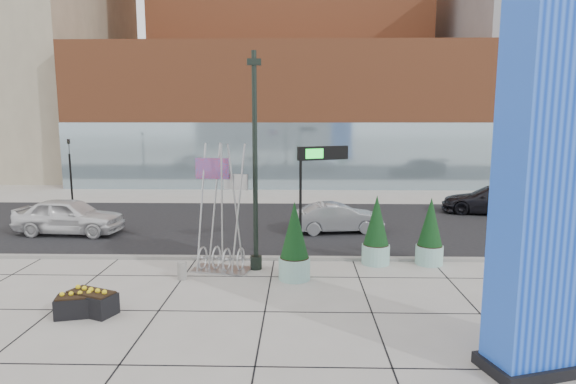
{
  "coord_description": "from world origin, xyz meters",
  "views": [
    {
      "loc": [
        1.96,
        -13.78,
        5.41
      ],
      "look_at": [
        1.58,
        2.0,
        2.94
      ],
      "focal_mm": 30.0,
      "sensor_mm": 36.0,
      "label": 1
    }
  ],
  "objects_px": {
    "blue_pylon": "(561,164)",
    "overhead_street_sign": "(321,164)",
    "lamp_post": "(255,183)",
    "public_art_sculpture": "(222,238)",
    "concrete_bollard": "(182,270)",
    "car_white_west": "(69,216)",
    "car_silver_mid": "(337,218)"
  },
  "relations": [
    {
      "from": "blue_pylon",
      "to": "concrete_bollard",
      "type": "height_order",
      "value": "blue_pylon"
    },
    {
      "from": "blue_pylon",
      "to": "car_silver_mid",
      "type": "distance_m",
      "value": 13.4
    },
    {
      "from": "blue_pylon",
      "to": "car_white_west",
      "type": "distance_m",
      "value": 20.21
    },
    {
      "from": "blue_pylon",
      "to": "car_white_west",
      "type": "relative_size",
      "value": 1.87
    },
    {
      "from": "concrete_bollard",
      "to": "blue_pylon",
      "type": "bearing_deg",
      "value": -30.81
    },
    {
      "from": "blue_pylon",
      "to": "car_silver_mid",
      "type": "height_order",
      "value": "blue_pylon"
    },
    {
      "from": "lamp_post",
      "to": "concrete_bollard",
      "type": "height_order",
      "value": "lamp_post"
    },
    {
      "from": "car_silver_mid",
      "to": "public_art_sculpture",
      "type": "bearing_deg",
      "value": 133.38
    },
    {
      "from": "public_art_sculpture",
      "to": "overhead_street_sign",
      "type": "relative_size",
      "value": 1.05
    },
    {
      "from": "overhead_street_sign",
      "to": "car_white_west",
      "type": "relative_size",
      "value": 0.88
    },
    {
      "from": "blue_pylon",
      "to": "lamp_post",
      "type": "distance_m",
      "value": 9.72
    },
    {
      "from": "overhead_street_sign",
      "to": "car_white_west",
      "type": "bearing_deg",
      "value": 136.19
    },
    {
      "from": "overhead_street_sign",
      "to": "blue_pylon",
      "type": "bearing_deg",
      "value": -83.53
    },
    {
      "from": "public_art_sculpture",
      "to": "overhead_street_sign",
      "type": "distance_m",
      "value": 4.48
    },
    {
      "from": "car_white_west",
      "to": "blue_pylon",
      "type": "bearing_deg",
      "value": -122.06
    },
    {
      "from": "overhead_street_sign",
      "to": "car_white_west",
      "type": "height_order",
      "value": "overhead_street_sign"
    },
    {
      "from": "public_art_sculpture",
      "to": "concrete_bollard",
      "type": "relative_size",
      "value": 7.39
    },
    {
      "from": "car_silver_mid",
      "to": "car_white_west",
      "type": "bearing_deg",
      "value": 84.24
    },
    {
      "from": "public_art_sculpture",
      "to": "overhead_street_sign",
      "type": "height_order",
      "value": "public_art_sculpture"
    },
    {
      "from": "blue_pylon",
      "to": "car_white_west",
      "type": "bearing_deg",
      "value": 127.3
    },
    {
      "from": "car_silver_mid",
      "to": "overhead_street_sign",
      "type": "bearing_deg",
      "value": 159.05
    },
    {
      "from": "public_art_sculpture",
      "to": "concrete_bollard",
      "type": "xyz_separation_m",
      "value": [
        -1.19,
        -1.0,
        -0.89
      ]
    },
    {
      "from": "car_white_west",
      "to": "public_art_sculpture",
      "type": "bearing_deg",
      "value": -119.04
    },
    {
      "from": "public_art_sculpture",
      "to": "lamp_post",
      "type": "bearing_deg",
      "value": 20.24
    },
    {
      "from": "lamp_post",
      "to": "concrete_bollard",
      "type": "distance_m",
      "value": 3.88
    },
    {
      "from": "lamp_post",
      "to": "public_art_sculpture",
      "type": "height_order",
      "value": "lamp_post"
    },
    {
      "from": "blue_pylon",
      "to": "overhead_street_sign",
      "type": "bearing_deg",
      "value": 104.24
    },
    {
      "from": "lamp_post",
      "to": "car_white_west",
      "type": "xyz_separation_m",
      "value": [
        -9.16,
        5.01,
        -2.28
      ]
    },
    {
      "from": "concrete_bollard",
      "to": "overhead_street_sign",
      "type": "relative_size",
      "value": 0.14
    },
    {
      "from": "blue_pylon",
      "to": "overhead_street_sign",
      "type": "distance_m",
      "value": 8.95
    },
    {
      "from": "public_art_sculpture",
      "to": "concrete_bollard",
      "type": "height_order",
      "value": "public_art_sculpture"
    },
    {
      "from": "lamp_post",
      "to": "public_art_sculpture",
      "type": "distance_m",
      "value": 2.28
    }
  ]
}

